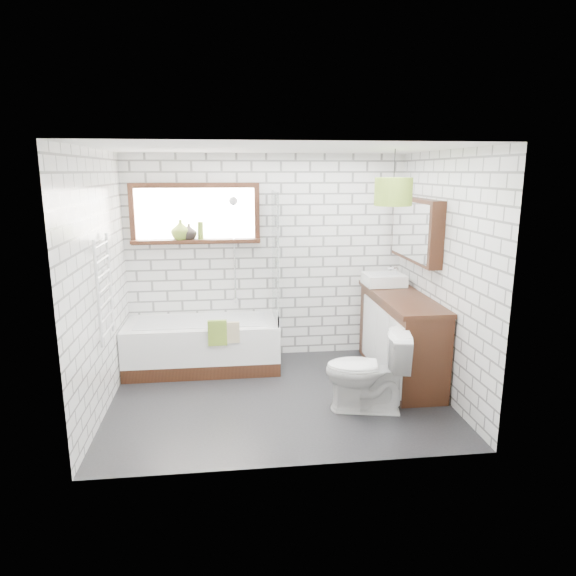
{
  "coord_description": "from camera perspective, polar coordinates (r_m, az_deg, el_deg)",
  "views": [
    {
      "loc": [
        -0.49,
        -4.93,
        2.29
      ],
      "look_at": [
        0.13,
        0.25,
        1.1
      ],
      "focal_mm": 32.0,
      "sensor_mm": 36.0,
      "label": 1
    }
  ],
  "objects": [
    {
      "name": "wall_back",
      "position": [
        6.34,
        -2.34,
        3.39
      ],
      "size": [
        3.4,
        0.01,
        2.5
      ],
      "primitive_type": "cube",
      "color": "white",
      "rests_on": "ground"
    },
    {
      "name": "bathtub",
      "position": [
        6.18,
        -9.45,
        -6.25
      ],
      "size": [
        1.77,
        0.78,
        0.57
      ],
      "primitive_type": "cube",
      "color": "white",
      "rests_on": "floor"
    },
    {
      "name": "mirror_cabinet",
      "position": [
        5.95,
        14.02,
        6.28
      ],
      "size": [
        0.16,
        1.2,
        0.7
      ],
      "primitive_type": "cube",
      "color": "black",
      "rests_on": "wall_right"
    },
    {
      "name": "window",
      "position": [
        6.22,
        -10.26,
        8.12
      ],
      "size": [
        1.52,
        0.16,
        0.68
      ],
      "primitive_type": "cube",
      "color": "black",
      "rests_on": "wall_back"
    },
    {
      "name": "tap",
      "position": [
        6.29,
        12.02,
        1.51
      ],
      "size": [
        0.03,
        0.03,
        0.16
      ],
      "primitive_type": "cylinder",
      "rotation": [
        0.0,
        0.0,
        0.1
      ],
      "color": "silver",
      "rests_on": "vanity"
    },
    {
      "name": "wall_right",
      "position": [
        5.5,
        16.82,
        1.37
      ],
      "size": [
        0.01,
        2.6,
        2.5
      ],
      "primitive_type": "cube",
      "color": "white",
      "rests_on": "ground"
    },
    {
      "name": "towel_beige",
      "position": [
        5.72,
        -6.32,
        -4.92
      ],
      "size": [
        0.18,
        0.05,
        0.24
      ],
      "primitive_type": "cube",
      "color": "tan",
      "rests_on": "bathtub"
    },
    {
      "name": "towel_radiator",
      "position": [
        5.19,
        -19.74,
        -0.07
      ],
      "size": [
        0.06,
        0.52,
        1.0
      ],
      "primitive_type": "cube",
      "color": "white",
      "rests_on": "wall_left"
    },
    {
      "name": "pendant",
      "position": [
        5.12,
        11.63,
        10.44
      ],
      "size": [
        0.36,
        0.36,
        0.27
      ],
      "primitive_type": "cylinder",
      "color": "olive",
      "rests_on": "ceiling"
    },
    {
      "name": "shower_screen",
      "position": [
        5.95,
        -1.44,
        3.47
      ],
      "size": [
        0.02,
        0.72,
        1.5
      ],
      "primitive_type": "cube",
      "color": "white",
      "rests_on": "bathtub"
    },
    {
      "name": "bottle",
      "position": [
        6.21,
        -9.69,
        6.12
      ],
      "size": [
        0.08,
        0.08,
        0.21
      ],
      "primitive_type": "cylinder",
      "rotation": [
        0.0,
        0.0,
        0.22
      ],
      "color": "olive",
      "rests_on": "window"
    },
    {
      "name": "toilet",
      "position": [
        5.08,
        8.73,
        -9.11
      ],
      "size": [
        0.6,
        0.87,
        0.81
      ],
      "primitive_type": "imported",
      "rotation": [
        0.0,
        0.0,
        -1.77
      ],
      "color": "white",
      "rests_on": "floor"
    },
    {
      "name": "shower_riser",
      "position": [
        6.26,
        -5.97,
        4.14
      ],
      "size": [
        0.02,
        0.02,
        1.3
      ],
      "primitive_type": "cylinder",
      "color": "silver",
      "rests_on": "wall_back"
    },
    {
      "name": "vanity",
      "position": [
        5.95,
        12.37,
        -5.2
      ],
      "size": [
        0.54,
        1.67,
        0.96
      ],
      "primitive_type": "cube",
      "color": "black",
      "rests_on": "floor"
    },
    {
      "name": "vase_dark",
      "position": [
        6.22,
        -10.93,
        5.99
      ],
      "size": [
        0.19,
        0.19,
        0.19
      ],
      "primitive_type": "imported",
      "rotation": [
        0.0,
        0.0,
        -0.07
      ],
      "color": "black",
      "rests_on": "window"
    },
    {
      "name": "wall_left",
      "position": [
        5.19,
        -20.26,
        0.45
      ],
      "size": [
        0.01,
        2.6,
        2.5
      ],
      "primitive_type": "cube",
      "color": "white",
      "rests_on": "ground"
    },
    {
      "name": "vase_olive",
      "position": [
        6.22,
        -11.84,
        6.18
      ],
      "size": [
        0.24,
        0.24,
        0.24
      ],
      "primitive_type": "imported",
      "rotation": [
        0.0,
        0.0,
        0.07
      ],
      "color": "olive",
      "rests_on": "window"
    },
    {
      "name": "wall_front",
      "position": [
        3.81,
        0.79,
        -3.05
      ],
      "size": [
        3.4,
        0.01,
        2.5
      ],
      "primitive_type": "cube",
      "color": "white",
      "rests_on": "ground"
    },
    {
      "name": "basin",
      "position": [
        6.25,
        10.6,
        0.94
      ],
      "size": [
        0.46,
        0.41,
        0.14
      ],
      "primitive_type": "cube",
      "color": "white",
      "rests_on": "vanity"
    },
    {
      "name": "towel_green",
      "position": [
        5.72,
        -7.84,
        -4.96
      ],
      "size": [
        0.21,
        0.06,
        0.28
      ],
      "primitive_type": "cube",
      "color": "olive",
      "rests_on": "bathtub"
    },
    {
      "name": "ceiling",
      "position": [
        4.96,
        -1.23,
        15.31
      ],
      "size": [
        3.4,
        2.6,
        0.01
      ],
      "primitive_type": "cube",
      "color": "white",
      "rests_on": "ground"
    },
    {
      "name": "floor",
      "position": [
        5.46,
        -1.11,
        -12.02
      ],
      "size": [
        3.4,
        2.6,
        0.01
      ],
      "primitive_type": "cube",
      "color": "black",
      "rests_on": "ground"
    }
  ]
}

